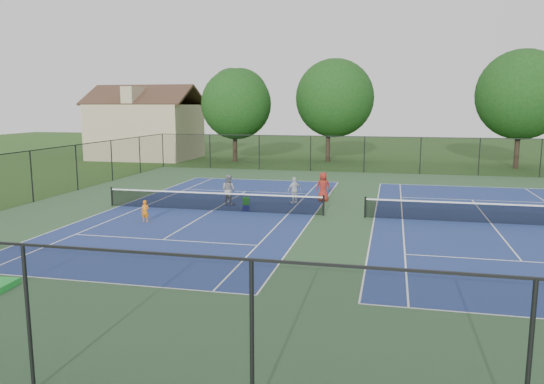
% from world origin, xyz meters
% --- Properties ---
extents(ground, '(140.00, 140.00, 0.00)m').
position_xyz_m(ground, '(0.00, 0.00, 0.00)').
color(ground, '#234716').
rests_on(ground, ground).
extents(court_pad, '(36.00, 36.00, 0.01)m').
position_xyz_m(court_pad, '(0.00, 0.00, 0.00)').
color(court_pad, '#2C4F2E').
rests_on(court_pad, ground).
extents(tennis_court_left, '(12.00, 23.83, 1.07)m').
position_xyz_m(tennis_court_left, '(-7.00, 0.00, 0.10)').
color(tennis_court_left, navy).
rests_on(tennis_court_left, ground).
extents(tennis_court_right, '(12.00, 23.83, 1.07)m').
position_xyz_m(tennis_court_right, '(7.00, 0.00, 0.10)').
color(tennis_court_right, navy).
rests_on(tennis_court_right, ground).
extents(perimeter_fence, '(36.08, 36.08, 3.02)m').
position_xyz_m(perimeter_fence, '(0.00, 0.00, 1.60)').
color(perimeter_fence, black).
rests_on(perimeter_fence, ground).
extents(tree_back_a, '(6.80, 6.80, 9.15)m').
position_xyz_m(tree_back_a, '(-13.00, 24.00, 6.04)').
color(tree_back_a, '#2D2116').
rests_on(tree_back_a, ground).
extents(tree_back_b, '(7.60, 7.60, 10.03)m').
position_xyz_m(tree_back_b, '(-4.00, 26.00, 6.60)').
color(tree_back_b, '#2D2116').
rests_on(tree_back_b, ground).
extents(tree_back_d, '(7.80, 7.80, 10.37)m').
position_xyz_m(tree_back_d, '(13.00, 24.00, 6.82)').
color(tree_back_d, '#2D2116').
rests_on(tree_back_d, ground).
extents(clapboard_house, '(10.80, 8.10, 7.65)m').
position_xyz_m(clapboard_house, '(-23.00, 25.00, 3.09)').
color(clapboard_house, tan).
rests_on(clapboard_house, ground).
extents(child_player, '(0.39, 0.26, 1.06)m').
position_xyz_m(child_player, '(-9.26, -3.39, 0.53)').
color(child_player, orange).
rests_on(child_player, ground).
extents(instructor, '(1.02, 0.92, 1.73)m').
position_xyz_m(instructor, '(-6.66, 1.74, 0.87)').
color(instructor, '#939396').
rests_on(instructor, ground).
extents(bystander_a, '(0.91, 0.86, 1.52)m').
position_xyz_m(bystander_a, '(-3.13, 3.10, 0.76)').
color(bystander_a, silver).
rests_on(bystander_a, ground).
extents(bystander_c, '(0.95, 0.72, 1.73)m').
position_xyz_m(bystander_c, '(-1.59, 4.01, 0.86)').
color(bystander_c, maroon).
rests_on(bystander_c, ground).
extents(ball_crate, '(0.43, 0.40, 0.31)m').
position_xyz_m(ball_crate, '(-5.28, 0.44, 0.15)').
color(ball_crate, navy).
rests_on(ball_crate, ground).
extents(ball_hopper, '(0.38, 0.33, 0.41)m').
position_xyz_m(ball_hopper, '(-5.28, 0.44, 0.51)').
color(ball_hopper, green).
rests_on(ball_hopper, ball_crate).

